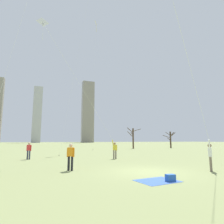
{
  "coord_description": "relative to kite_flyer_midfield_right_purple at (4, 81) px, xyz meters",
  "views": [
    {
      "loc": [
        -6.25,
        -10.03,
        1.82
      ],
      "look_at": [
        0.0,
        6.0,
        4.35
      ],
      "focal_mm": 30.91,
      "sensor_mm": 36.0,
      "label": 1
    }
  ],
  "objects": [
    {
      "name": "bare_tree_leftmost",
      "position": [
        22.0,
        26.86,
        -2.57
      ],
      "size": [
        3.09,
        1.4,
        4.69
      ],
      "color": "#4C3828",
      "rests_on": "ground"
    },
    {
      "name": "kite_flyer_midfield_right_purple",
      "position": [
        0.0,
        0.0,
        0.0
      ],
      "size": [
        2.63,
        7.45,
        21.09
      ],
      "color": "black",
      "rests_on": "ground"
    },
    {
      "name": "bystander_watching_nearby",
      "position": [
        1.25,
        8.65,
        -4.19
      ],
      "size": [
        0.45,
        0.35,
        1.62
      ],
      "color": "#33384C",
      "rests_on": "ground"
    },
    {
      "name": "kite_flyer_midfield_center_white",
      "position": [
        8.31,
        5.85,
        -2.89
      ],
      "size": [
        8.13,
        3.16,
        11.67
      ],
      "color": "#726656",
      "rests_on": "ground"
    },
    {
      "name": "skyline_squat_block",
      "position": [
        1.45,
        148.78,
        16.97
      ],
      "size": [
        6.66,
        5.08,
        44.12
      ],
      "color": "#B2B2B7",
      "rests_on": "ground"
    },
    {
      "name": "bare_tree_rightmost",
      "position": [
        32.3,
        26.99,
        -2.89
      ],
      "size": [
        2.31,
        2.69,
        3.94
      ],
      "color": "#423326",
      "rests_on": "ground"
    },
    {
      "name": "distant_kite_drifting_right_pink",
      "position": [
        8.06,
        13.78,
        17.68
      ],
      "size": [
        4.69,
        1.97,
        27.55
      ],
      "color": "pink",
      "rests_on": "ground"
    },
    {
      "name": "bystander_far_off_by_trees",
      "position": [
        3.88,
        0.24,
        -4.19
      ],
      "size": [
        0.43,
        0.36,
        1.62
      ],
      "color": "black",
      "rests_on": "ground"
    },
    {
      "name": "skyline_mid_tower_left",
      "position": [
        42.23,
        149.53,
        21.45
      ],
      "size": [
        10.22,
        5.29,
        53.09
      ],
      "color": "gray",
      "rests_on": "ground"
    },
    {
      "name": "ground_plane",
      "position": [
        8.12,
        -1.87,
        -5.09
      ],
      "size": [
        400.0,
        400.0,
        0.0
      ],
      "primitive_type": "plane",
      "color": "#848E56"
    },
    {
      "name": "kite_flyer_far_back_red",
      "position": [
        9.86,
        -4.09,
        -1.45
      ],
      "size": [
        10.72,
        6.07,
        16.7
      ],
      "color": "#726656",
      "rests_on": "ground"
    },
    {
      "name": "distant_kite_drifting_left_yellow",
      "position": [
        11.52,
        21.74,
        17.17
      ],
      "size": [
        1.01,
        3.6,
        25.03
      ],
      "color": "yellow",
      "rests_on": "ground"
    },
    {
      "name": "picnic_spot",
      "position": [
        7.34,
        -4.39,
        -5.0
      ],
      "size": [
        1.96,
        1.61,
        0.31
      ],
      "color": "#3359B2",
      "rests_on": "ground"
    }
  ]
}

